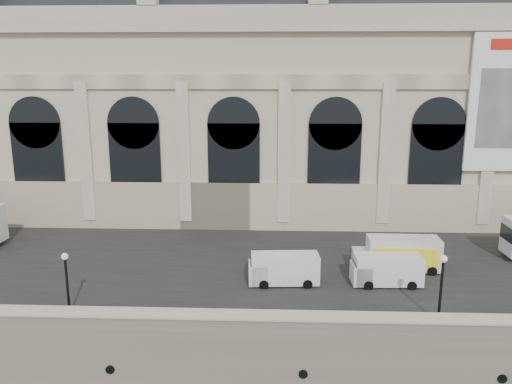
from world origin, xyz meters
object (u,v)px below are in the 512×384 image
box_truck (398,254)px  lamp_right (441,290)px  van_b (280,269)px  lamp_left (67,285)px  van_c (383,270)px

box_truck → lamp_right: size_ratio=1.48×
van_b → lamp_left: bearing=-157.6°
van_b → lamp_left: lamp_left is taller
van_c → box_truck: bearing=59.5°
van_b → lamp_left: 15.13m
box_truck → lamp_left: lamp_left is taller
van_b → lamp_right: 11.72m
lamp_left → box_truck: bearing=20.9°
van_b → van_c: 7.76m
van_c → lamp_left: size_ratio=1.21×
van_c → box_truck: box_truck is taller
van_b → lamp_right: bearing=-31.0°
van_c → lamp_left: lamp_left is taller
box_truck → lamp_right: lamp_right is taller
van_b → lamp_left: (-13.96, -5.76, 0.95)m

